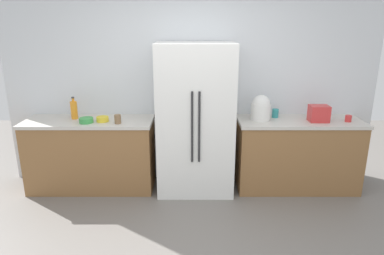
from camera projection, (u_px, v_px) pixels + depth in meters
The scene contains 12 objects.
kitchen_back_panel at pixel (190, 79), 4.41m from camera, with size 4.74×0.10×2.71m, color silver.
counter_left at pixel (91, 154), 4.34m from camera, with size 1.57×0.59×0.90m.
counter_right at pixel (296, 154), 4.35m from camera, with size 1.52×0.59×0.90m.
refrigerator at pixel (195, 120), 4.17m from camera, with size 0.92×0.65×1.83m.
toaster at pixel (318, 113), 4.13m from camera, with size 0.23×0.17×0.20m, color red.
rice_cooker at pixel (260, 108), 4.18m from camera, with size 0.24×0.24×0.31m.
bottle_a at pixel (73, 110), 4.24m from camera, with size 0.08×0.08×0.28m.
cup_a at pixel (275, 113), 4.32m from camera, with size 0.08×0.08×0.11m, color teal.
cup_b at pixel (348, 118), 4.14m from camera, with size 0.07×0.07×0.08m, color red.
cup_c at pixel (117, 119), 4.05m from camera, with size 0.08×0.08×0.11m, color brown.
bowl_a at pixel (102, 119), 4.14m from camera, with size 0.15×0.15×0.06m, color yellow.
bowl_b at pixel (86, 120), 4.09m from camera, with size 0.16×0.16×0.06m, color green.
Camera 1 is at (0.02, -2.50, 2.04)m, focal length 32.24 mm.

